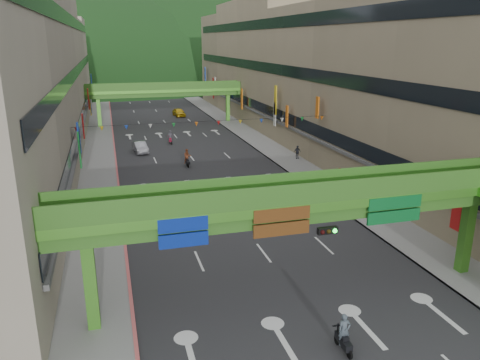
# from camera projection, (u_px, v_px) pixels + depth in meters

# --- Properties ---
(road_slab) EXTENTS (18.00, 140.00, 0.02)m
(road_slab) POSITION_uv_depth(u_px,v_px,m) (180.00, 142.00, 67.03)
(road_slab) COLOR #28282B
(road_slab) RESTS_ON ground
(sidewalk_left) EXTENTS (4.00, 140.00, 0.15)m
(sidewalk_left) POSITION_uv_depth(u_px,v_px,m) (100.00, 146.00, 64.15)
(sidewalk_left) COLOR gray
(sidewalk_left) RESTS_ON ground
(sidewalk_right) EXTENTS (4.00, 140.00, 0.15)m
(sidewalk_right) POSITION_uv_depth(u_px,v_px,m) (253.00, 137.00, 69.87)
(sidewalk_right) COLOR gray
(sidewalk_right) RESTS_ON ground
(curb_left) EXTENTS (0.20, 140.00, 0.18)m
(curb_left) POSITION_uv_depth(u_px,v_px,m) (114.00, 145.00, 64.64)
(curb_left) COLOR #CC5959
(curb_left) RESTS_ON ground
(curb_right) EXTENTS (0.20, 140.00, 0.18)m
(curb_right) POSITION_uv_depth(u_px,v_px,m) (240.00, 138.00, 69.37)
(curb_right) COLOR gray
(curb_right) RESTS_ON ground
(building_row_left) EXTENTS (12.80, 95.00, 19.00)m
(building_row_left) POSITION_uv_depth(u_px,v_px,m) (29.00, 77.00, 59.39)
(building_row_left) COLOR #9E937F
(building_row_left) RESTS_ON ground
(building_row_right) EXTENTS (12.80, 95.00, 19.00)m
(building_row_right) POSITION_uv_depth(u_px,v_px,m) (304.00, 72.00, 69.23)
(building_row_right) COLOR gray
(building_row_right) RESTS_ON ground
(overpass_near) EXTENTS (28.00, 12.27, 7.10)m
(overpass_near) POSITION_uv_depth(u_px,v_px,m) (322.00, 214.00, 24.64)
(overpass_near) COLOR #4C9E2D
(overpass_near) RESTS_ON ground
(overpass_far) EXTENTS (28.00, 2.20, 7.10)m
(overpass_far) POSITION_uv_depth(u_px,v_px,m) (165.00, 93.00, 79.30)
(overpass_far) COLOR #4C9E2D
(overpass_far) RESTS_ON ground
(hill_left) EXTENTS (168.00, 140.00, 112.00)m
(hill_left) POSITION_uv_depth(u_px,v_px,m) (90.00, 81.00, 164.53)
(hill_left) COLOR #1C4419
(hill_left) RESTS_ON ground
(hill_right) EXTENTS (208.00, 176.00, 128.00)m
(hill_right) POSITION_uv_depth(u_px,v_px,m) (192.00, 75.00, 193.37)
(hill_right) COLOR #1C4419
(hill_right) RESTS_ON ground
(bunting_string) EXTENTS (26.00, 0.36, 0.47)m
(bunting_string) POSITION_uv_depth(u_px,v_px,m) (208.00, 124.00, 46.88)
(bunting_string) COLOR black
(bunting_string) RESTS_ON ground
(scooter_rider_near) EXTENTS (0.61, 1.60, 1.95)m
(scooter_rider_near) POSITION_uv_depth(u_px,v_px,m) (344.00, 335.00, 21.66)
(scooter_rider_near) COLOR black
(scooter_rider_near) RESTS_ON ground
(scooter_rider_mid) EXTENTS (0.87, 1.60, 2.08)m
(scooter_rider_mid) POSITION_uv_depth(u_px,v_px,m) (187.00, 157.00, 53.58)
(scooter_rider_mid) COLOR black
(scooter_rider_mid) RESTS_ON ground
(scooter_rider_left) EXTENTS (0.98, 1.60, 1.93)m
(scooter_rider_left) POSITION_uv_depth(u_px,v_px,m) (176.00, 219.00, 35.59)
(scooter_rider_left) COLOR gray
(scooter_rider_left) RESTS_ON ground
(scooter_rider_far) EXTENTS (0.84, 1.59, 1.91)m
(scooter_rider_far) POSITION_uv_depth(u_px,v_px,m) (170.00, 137.00, 65.41)
(scooter_rider_far) COLOR maroon
(scooter_rider_far) RESTS_ON ground
(parked_scooter_row) EXTENTS (1.60, 9.35, 1.08)m
(parked_scooter_row) POSITION_uv_depth(u_px,v_px,m) (321.00, 192.00, 43.09)
(parked_scooter_row) COLOR black
(parked_scooter_row) RESTS_ON ground
(car_silver) EXTENTS (1.93, 4.33, 1.38)m
(car_silver) POSITION_uv_depth(u_px,v_px,m) (140.00, 147.00, 60.40)
(car_silver) COLOR #9A9BA2
(car_silver) RESTS_ON ground
(car_yellow) EXTENTS (2.25, 4.64, 1.53)m
(car_yellow) POSITION_uv_depth(u_px,v_px,m) (179.00, 112.00, 89.02)
(car_yellow) COLOR gold
(car_yellow) RESTS_ON ground
(pedestrian_red) EXTENTS (0.87, 0.70, 1.69)m
(pedestrian_red) POSITION_uv_depth(u_px,v_px,m) (340.00, 178.00, 46.58)
(pedestrian_red) COLOR #B8273B
(pedestrian_red) RESTS_ON ground
(pedestrian_dark) EXTENTS (0.99, 0.51, 1.61)m
(pedestrian_dark) POSITION_uv_depth(u_px,v_px,m) (297.00, 153.00, 56.73)
(pedestrian_dark) COLOR black
(pedestrian_dark) RESTS_ON ground
(pedestrian_blue) EXTENTS (0.73, 0.50, 1.50)m
(pedestrian_blue) POSITION_uv_depth(u_px,v_px,m) (332.00, 190.00, 42.99)
(pedestrian_blue) COLOR #2F354D
(pedestrian_blue) RESTS_ON ground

